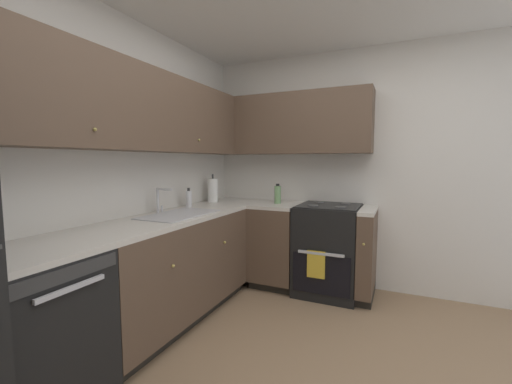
{
  "coord_description": "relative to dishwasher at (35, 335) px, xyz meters",
  "views": [
    {
      "loc": [
        -1.71,
        -0.31,
        1.36
      ],
      "look_at": [
        0.96,
        0.89,
        1.08
      ],
      "focal_mm": 22.72,
      "sensor_mm": 36.0,
      "label": 1
    }
  ],
  "objects": [
    {
      "name": "upper_cabinets_back",
      "position": [
        0.97,
        0.14,
        1.33
      ],
      "size": [
        2.54,
        0.34,
        0.64
      ],
      "color": "brown"
    },
    {
      "name": "wall_right",
      "position": [
        2.58,
        -1.44,
        0.83
      ],
      "size": [
        0.05,
        3.59,
        2.52
      ],
      "primitive_type": "cube",
      "color": "silver",
      "rests_on": "ground_plane"
    },
    {
      "name": "wall_back",
      "position": [
        0.7,
        0.33,
        0.83
      ],
      "size": [
        3.82,
        0.05,
        2.52
      ],
      "primitive_type": "cube",
      "color": "silver",
      "rests_on": "ground_plane"
    },
    {
      "name": "dishwasher",
      "position": [
        0.0,
        0.0,
        0.0
      ],
      "size": [
        0.6,
        0.63,
        0.87
      ],
      "color": "black",
      "rests_on": "ground_plane"
    },
    {
      "name": "lower_cabinets_back",
      "position": [
        1.13,
        0.0,
        0.0
      ],
      "size": [
        1.65,
        0.62,
        0.87
      ],
      "color": "brown",
      "rests_on": "ground_plane"
    },
    {
      "name": "sink",
      "position": [
        1.21,
        -0.03,
        0.43
      ],
      "size": [
        0.69,
        0.4,
        0.1
      ],
      "color": "#B7B7BC",
      "rests_on": "countertop_back"
    },
    {
      "name": "countertop_back",
      "position": [
        1.13,
        0.0,
        0.45
      ],
      "size": [
        2.86,
        0.6,
        0.03
      ],
      "primitive_type": "cube",
      "color": "beige",
      "rests_on": "lower_cabinets_back"
    },
    {
      "name": "faucet",
      "position": [
        1.22,
        0.18,
        0.6
      ],
      "size": [
        0.07,
        0.16,
        0.22
      ],
      "color": "silver",
      "rests_on": "countertop_back"
    },
    {
      "name": "countertop_right",
      "position": [
        2.26,
        -0.76,
        0.45
      ],
      "size": [
        0.6,
        1.25,
        0.03
      ],
      "color": "beige",
      "rests_on": "lower_cabinets_right"
    },
    {
      "name": "soap_bottle",
      "position": [
        1.64,
        0.18,
        0.55
      ],
      "size": [
        0.06,
        0.06,
        0.19
      ],
      "color": "silver",
      "rests_on": "countertop_back"
    },
    {
      "name": "oil_bottle",
      "position": [
        2.26,
        -0.54,
        0.57
      ],
      "size": [
        0.07,
        0.07,
        0.21
      ],
      "color": "#729E66",
      "rests_on": "countertop_right"
    },
    {
      "name": "paper_towel_roll",
      "position": [
        2.06,
        0.16,
        0.6
      ],
      "size": [
        0.11,
        0.11,
        0.32
      ],
      "color": "white",
      "rests_on": "countertop_back"
    },
    {
      "name": "lower_cabinets_right",
      "position": [
        2.26,
        -0.76,
        0.0
      ],
      "size": [
        0.62,
        1.25,
        0.87
      ],
      "color": "brown",
      "rests_on": "ground_plane"
    },
    {
      "name": "oven_range",
      "position": [
        2.28,
        -1.09,
        0.02
      ],
      "size": [
        0.68,
        0.62,
        1.05
      ],
      "color": "black",
      "rests_on": "ground_plane"
    },
    {
      "name": "upper_cabinets_right",
      "position": [
        2.4,
        -0.59,
        1.33
      ],
      "size": [
        0.32,
        1.78,
        0.64
      ],
      "color": "brown"
    }
  ]
}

